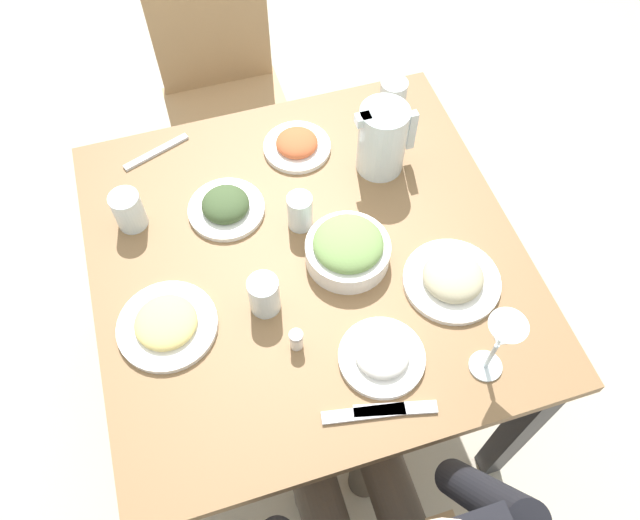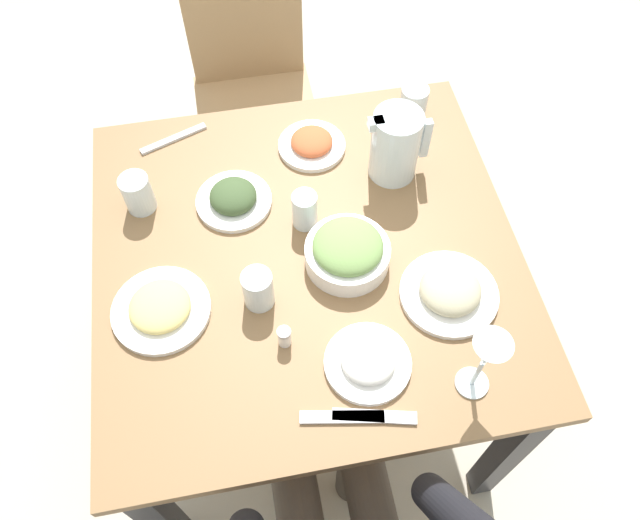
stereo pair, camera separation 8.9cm
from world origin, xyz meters
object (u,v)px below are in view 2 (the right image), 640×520
at_px(salad_bowl, 347,251).
at_px(water_glass_far_right, 305,210).
at_px(water_glass_near_left, 258,289).
at_px(wine_glass, 487,356).
at_px(plate_yoghurt, 368,361).
at_px(water_glass_by_pitcher, 413,103).
at_px(water_pitcher, 395,145).
at_px(plate_dolmas, 233,198).
at_px(dining_table, 308,277).
at_px(salt_shaker, 284,337).
at_px(water_glass_far_left, 138,193).
at_px(plate_rice_curry, 312,143).
at_px(chair_far, 253,84).
at_px(plate_fries, 160,308).
at_px(plate_beans, 450,291).

distance_m(salad_bowl, water_glass_far_right, 0.15).
height_order(water_glass_near_left, wine_glass, wine_glass).
relative_size(plate_yoghurt, water_glass_by_pitcher, 1.93).
relative_size(water_pitcher, plate_dolmas, 1.02).
height_order(dining_table, plate_yoghurt, plate_yoghurt).
distance_m(water_glass_far_right, water_glass_by_pitcher, 0.45).
bearing_deg(plate_dolmas, salt_shaker, -80.68).
bearing_deg(wine_glass, water_glass_near_left, 145.64).
height_order(water_glass_far_left, wine_glass, wine_glass).
xyz_separation_m(plate_yoghurt, salt_shaker, (-0.16, 0.08, 0.01)).
height_order(dining_table, water_glass_by_pitcher, water_glass_by_pitcher).
height_order(dining_table, plate_rice_curry, plate_rice_curry).
bearing_deg(salt_shaker, chair_far, 87.53).
height_order(water_pitcher, plate_yoghurt, water_pitcher).
height_order(dining_table, plate_dolmas, plate_dolmas).
xyz_separation_m(plate_yoghurt, plate_dolmas, (-0.23, 0.48, 0.00)).
xyz_separation_m(dining_table, salt_shaker, (-0.09, -0.22, 0.14)).
height_order(dining_table, salad_bowl, salad_bowl).
height_order(plate_fries, water_glass_by_pitcher, water_glass_by_pitcher).
bearing_deg(chair_far, water_pitcher, -66.08).
relative_size(salad_bowl, plate_fries, 0.89).
height_order(plate_yoghurt, plate_fries, plate_yoghurt).
bearing_deg(chair_far, plate_fries, -107.43).
xyz_separation_m(water_glass_near_left, wine_glass, (0.40, -0.28, 0.09)).
distance_m(dining_table, water_glass_far_left, 0.46).
bearing_deg(water_glass_far_left, plate_yoghurt, -48.50).
bearing_deg(water_glass_far_left, plate_fries, -84.08).
bearing_deg(plate_dolmas, plate_rice_curry, 33.10).
relative_size(dining_table, water_glass_far_left, 9.91).
height_order(plate_yoghurt, plate_beans, plate_beans).
bearing_deg(plate_rice_curry, water_glass_by_pitcher, 12.29).
xyz_separation_m(water_glass_by_pitcher, water_glass_near_left, (-0.48, -0.49, 0.00)).
relative_size(chair_far, water_glass_far_left, 8.83).
bearing_deg(water_glass_far_right, chair_far, 93.66).
bearing_deg(plate_rice_curry, plate_dolmas, -146.90).
relative_size(plate_beans, salt_shaker, 4.10).
distance_m(salad_bowl, plate_yoghurt, 0.26).
xyz_separation_m(plate_dolmas, water_glass_near_left, (0.03, -0.28, 0.03)).
relative_size(plate_yoghurt, plate_fries, 0.84).
xyz_separation_m(water_pitcher, plate_fries, (-0.60, -0.30, -0.08)).
bearing_deg(water_pitcher, wine_glass, -87.83).
distance_m(water_pitcher, plate_dolmas, 0.42).
xyz_separation_m(chair_far, plate_yoghurt, (0.12, -1.17, 0.27)).
bearing_deg(plate_yoghurt, water_glass_near_left, 136.00).
bearing_deg(water_pitcher, chair_far, 113.92).
bearing_deg(water_glass_by_pitcher, dining_table, -132.91).
bearing_deg(water_glass_far_right, dining_table, -96.83).
relative_size(chair_far, wine_glass, 4.51).
bearing_deg(plate_fries, water_glass_far_right, 27.13).
xyz_separation_m(chair_far, water_glass_by_pitcher, (0.40, -0.49, 0.30)).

